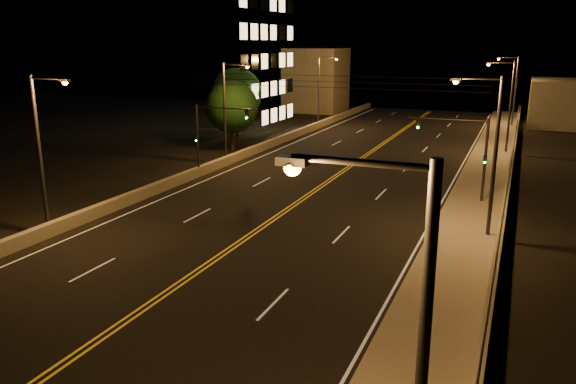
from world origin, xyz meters
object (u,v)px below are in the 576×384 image
at_px(traffic_signal_right, 468,149).
at_px(streetlight_4, 43,144).
at_px(streetlight_6, 321,86).
at_px(streetlight_5, 228,106).
at_px(building_tower, 174,19).
at_px(streetlight_3, 513,87).
at_px(streetlight_0, 403,374).
at_px(tree_0, 232,107).
at_px(streetlight_2, 507,101).
at_px(traffic_signal_left, 209,131).
at_px(streetlight_1, 490,147).
at_px(tree_1, 237,93).

bearing_deg(traffic_signal_right, streetlight_4, -143.24).
bearing_deg(streetlight_6, streetlight_5, -90.00).
xyz_separation_m(streetlight_5, building_tower, (-15.43, 15.93, 7.72)).
bearing_deg(streetlight_3, streetlight_0, -90.00).
bearing_deg(building_tower, streetlight_5, -45.90).
relative_size(traffic_signal_right, tree_0, 0.83).
bearing_deg(streetlight_4, streetlight_2, 57.13).
bearing_deg(building_tower, traffic_signal_left, -51.65).
bearing_deg(streetlight_3, streetlight_5, -124.03).
height_order(streetlight_2, traffic_signal_left, streetlight_2).
distance_m(streetlight_1, streetlight_6, 41.13).
height_order(streetlight_3, streetlight_4, same).
xyz_separation_m(building_tower, tree_0, (13.01, -10.72, -8.45)).
bearing_deg(streetlight_2, traffic_signal_left, -137.86).
bearing_deg(streetlight_6, streetlight_0, -69.37).
relative_size(streetlight_4, traffic_signal_left, 1.52).
bearing_deg(streetlight_1, streetlight_3, 90.00).
bearing_deg(tree_1, streetlight_6, 59.12).
relative_size(streetlight_1, streetlight_6, 1.00).
height_order(streetlight_3, tree_1, streetlight_3).
xyz_separation_m(streetlight_5, streetlight_6, (0.00, 23.41, 0.00)).
bearing_deg(tree_0, traffic_signal_right, -24.74).
xyz_separation_m(streetlight_1, streetlight_3, (0.00, 43.41, 0.00)).
bearing_deg(streetlight_0, streetlight_6, 110.63).
distance_m(streetlight_2, traffic_signal_right, 18.43).
relative_size(streetlight_2, traffic_signal_left, 1.52).
height_order(traffic_signal_left, tree_0, tree_0).
bearing_deg(streetlight_2, streetlight_6, 154.63).
relative_size(streetlight_2, streetlight_5, 1.00).
bearing_deg(streetlight_6, traffic_signal_right, -55.12).
height_order(streetlight_0, traffic_signal_left, streetlight_0).
bearing_deg(streetlight_5, traffic_signal_left, -77.01).
relative_size(streetlight_4, streetlight_6, 1.00).
bearing_deg(tree_0, traffic_signal_left, -70.72).
bearing_deg(streetlight_5, streetlight_2, 31.78).
distance_m(streetlight_5, building_tower, 23.48).
xyz_separation_m(traffic_signal_left, tree_1, (-7.25, 18.28, 1.12)).
bearing_deg(streetlight_0, streetlight_4, 147.59).
relative_size(streetlight_1, tree_0, 1.27).
relative_size(streetlight_5, traffic_signal_left, 1.52).
relative_size(traffic_signal_right, traffic_signal_left, 1.00).
bearing_deg(streetlight_5, tree_0, 114.96).
bearing_deg(traffic_signal_right, traffic_signal_left, 180.00).
bearing_deg(tree_1, streetlight_2, 0.06).
xyz_separation_m(streetlight_1, traffic_signal_left, (-20.24, 6.66, -1.36)).
xyz_separation_m(streetlight_3, building_tower, (-36.84, -15.77, 7.72)).
distance_m(streetlight_5, traffic_signal_left, 5.36).
bearing_deg(traffic_signal_left, building_tower, 128.35).
distance_m(traffic_signal_left, tree_0, 10.88).
height_order(streetlight_1, traffic_signal_left, streetlight_1).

